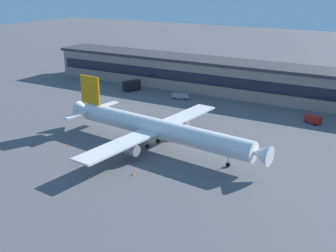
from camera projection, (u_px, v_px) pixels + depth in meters
ground_plane at (150, 140)px, 119.24m from camera, size 600.00×600.00×0.00m
terminal_building at (232, 78)px, 166.12m from camera, size 165.18×16.62×12.87m
airliner at (158, 128)px, 112.96m from camera, size 63.22×54.55×16.35m
catering_truck at (132, 85)px, 171.77m from camera, size 5.37×7.63×4.15m
crew_van at (313, 119)px, 132.76m from camera, size 5.64×4.20×2.55m
belt_loader at (180, 96)px, 160.36m from camera, size 6.71×3.78×1.95m
traffic_cone_0 at (106, 151)px, 111.27m from camera, size 0.46×0.46×0.58m
traffic_cone_1 at (98, 164)px, 103.39m from camera, size 0.50×0.50×0.62m
traffic_cone_2 at (132, 174)px, 97.89m from camera, size 0.50×0.50×0.63m
traffic_cone_3 at (68, 145)px, 115.40m from camera, size 0.44×0.44×0.55m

